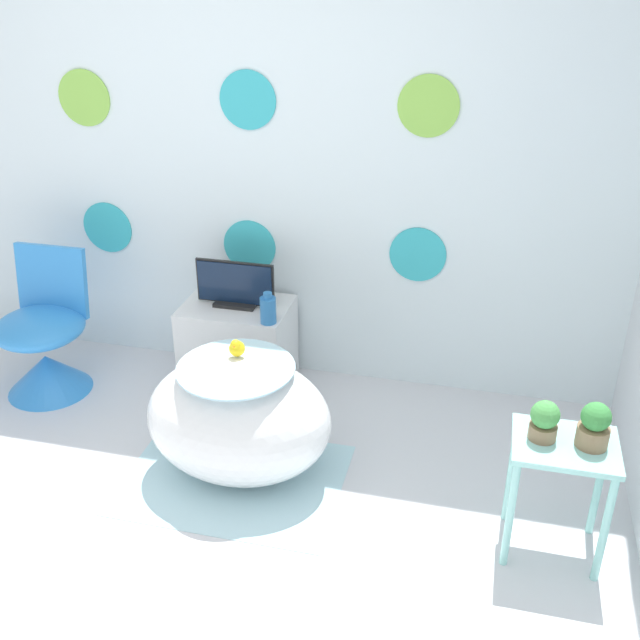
# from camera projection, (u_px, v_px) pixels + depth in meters

# --- Properties ---
(ground_plane) EXTENTS (12.00, 12.00, 0.00)m
(ground_plane) POSITION_uv_depth(u_px,v_px,m) (113.00, 599.00, 2.85)
(ground_plane) COLOR silver
(wall_back_dotted) EXTENTS (4.95, 0.05, 2.60)m
(wall_back_dotted) POSITION_uv_depth(u_px,v_px,m) (253.00, 144.00, 3.86)
(wall_back_dotted) COLOR white
(wall_back_dotted) RESTS_ON ground_plane
(rug) EXTENTS (1.00, 0.75, 0.01)m
(rug) POSITION_uv_depth(u_px,v_px,m) (234.00, 479.00, 3.48)
(rug) COLOR silver
(rug) RESTS_ON ground_plane
(bathtub) EXTENTS (0.86, 0.64, 0.58)m
(bathtub) POSITION_uv_depth(u_px,v_px,m) (239.00, 419.00, 3.41)
(bathtub) COLOR white
(bathtub) RESTS_ON ground_plane
(rubber_duck) EXTENTS (0.07, 0.08, 0.09)m
(rubber_duck) POSITION_uv_depth(u_px,v_px,m) (237.00, 348.00, 3.32)
(rubber_duck) COLOR yellow
(rubber_duck) RESTS_ON bathtub
(chair) EXTENTS (0.48, 0.48, 0.78)m
(chair) POSITION_uv_depth(u_px,v_px,m) (45.00, 348.00, 4.07)
(chair) COLOR #338CE0
(chair) RESTS_ON ground_plane
(tv_cabinet) EXTENTS (0.57, 0.41, 0.49)m
(tv_cabinet) POSITION_uv_depth(u_px,v_px,m) (238.00, 345.00, 4.13)
(tv_cabinet) COLOR silver
(tv_cabinet) RESTS_ON ground_plane
(tv) EXTENTS (0.43, 0.12, 0.25)m
(tv) POSITION_uv_depth(u_px,v_px,m) (235.00, 286.00, 3.97)
(tv) COLOR black
(tv) RESTS_ON tv_cabinet
(vase) EXTENTS (0.08, 0.08, 0.17)m
(vase) POSITION_uv_depth(u_px,v_px,m) (268.00, 309.00, 3.80)
(vase) COLOR #2D72B7
(vase) RESTS_ON tv_cabinet
(side_table) EXTENTS (0.40, 0.32, 0.53)m
(side_table) POSITION_uv_depth(u_px,v_px,m) (561.00, 467.00, 2.91)
(side_table) COLOR #99E0D8
(side_table) RESTS_ON ground_plane
(potted_plant_left) EXTENTS (0.11, 0.11, 0.16)m
(potted_plant_left) POSITION_uv_depth(u_px,v_px,m) (544.00, 420.00, 2.85)
(potted_plant_left) COLOR #8C6B4C
(potted_plant_left) RESTS_ON side_table
(potted_plant_right) EXTENTS (0.12, 0.12, 0.19)m
(potted_plant_right) POSITION_uv_depth(u_px,v_px,m) (594.00, 426.00, 2.80)
(potted_plant_right) COLOR #8C6B4C
(potted_plant_right) RESTS_ON side_table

